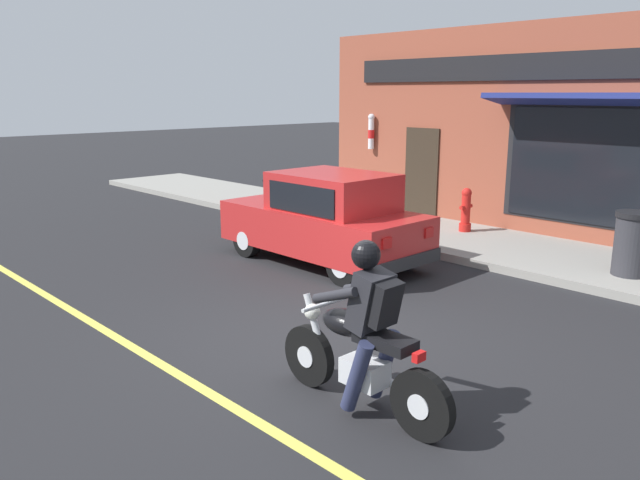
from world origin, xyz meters
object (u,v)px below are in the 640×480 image
Objects in this scene: motorcycle_with_rider at (363,341)px; trash_bin at (632,243)px; car_hatchback at (325,219)px; fire_hydrant at (466,210)px.

trash_bin is at bearing -1.71° from motorcycle_with_rider.
motorcycle_with_rider is at bearing -130.39° from car_hatchback.
trash_bin is (5.86, -0.17, -0.04)m from motorcycle_with_rider.
motorcycle_with_rider is 2.06× the size of trash_bin.
trash_bin is 1.11× the size of fire_hydrant.
fire_hydrant is (0.83, 3.50, -0.06)m from trash_bin.
trash_bin is (2.51, -4.11, -0.13)m from car_hatchback.
fire_hydrant is at bearing 26.42° from motorcycle_with_rider.
trash_bin is at bearing -103.42° from fire_hydrant.
car_hatchback is 3.86× the size of trash_bin.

